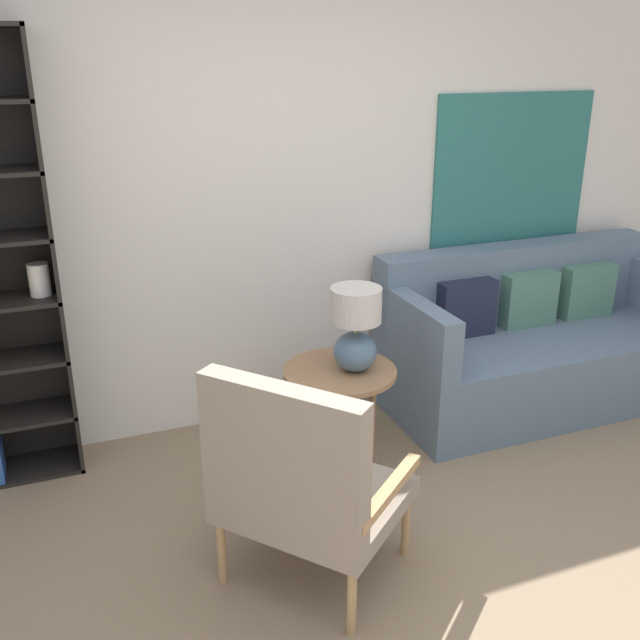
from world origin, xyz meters
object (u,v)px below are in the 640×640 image
Objects in this scene: armchair at (300,479)px; couch at (534,345)px; table_lamp at (356,327)px; side_table at (340,379)px.

armchair reaches higher than couch.
table_lamp is (-1.37, -0.33, 0.43)m from couch.
couch is (1.94, 1.09, -0.16)m from armchair.
table_lamp is at bearing -25.33° from side_table.
side_table is 1.33× the size of table_lamp.
armchair is at bearing -150.71° from couch.
side_table is 0.30m from table_lamp.
armchair is 2.20× the size of table_lamp.
table_lamp reaches higher than armchair.
armchair is 1.65× the size of side_table.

